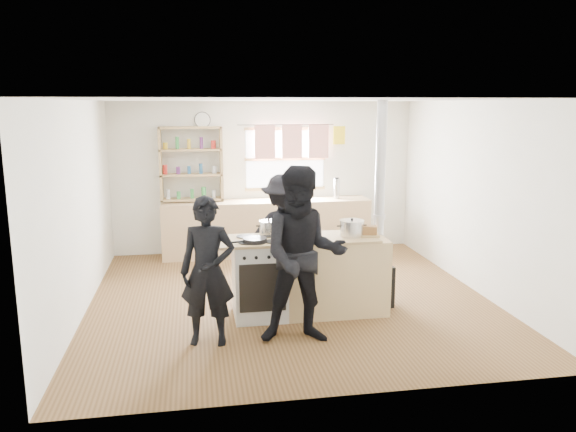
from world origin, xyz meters
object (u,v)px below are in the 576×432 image
at_px(roast_tray, 304,233).
at_px(stockpot_counter, 352,228).
at_px(thermos, 337,189).
at_px(cooking_island, 310,276).
at_px(bread_board, 367,232).
at_px(skillet_greens, 255,240).
at_px(person_near_right, 303,256).
at_px(flue_heater, 378,254).
at_px(person_near_left, 208,271).
at_px(person_far, 284,234).
at_px(stockpot_stove, 269,228).

xyz_separation_m(roast_tray, stockpot_counter, (0.55, -0.10, 0.06)).
bearing_deg(thermos, stockpot_counter, -100.86).
distance_m(cooking_island, bread_board, 0.85).
height_order(skillet_greens, stockpot_counter, stockpot_counter).
bearing_deg(person_near_right, stockpot_counter, 52.27).
height_order(roast_tray, flue_heater, flue_heater).
distance_m(skillet_greens, stockpot_counter, 1.16).
xyz_separation_m(cooking_island, skillet_greens, (-0.66, -0.13, 0.49)).
distance_m(thermos, roast_tray, 2.90).
bearing_deg(skillet_greens, bread_board, 3.61).
distance_m(person_near_left, person_far, 1.80).
relative_size(roast_tray, person_near_right, 0.19).
relative_size(roast_tray, stockpot_counter, 1.20).
bearing_deg(skillet_greens, roast_tray, 19.28).
relative_size(stockpot_stove, bread_board, 0.75).
distance_m(stockpot_stove, flue_heater, 1.39).
bearing_deg(person_far, thermos, -106.15).
height_order(cooking_island, person_far, person_far).
relative_size(bread_board, person_near_right, 0.17).
xyz_separation_m(skillet_greens, person_near_left, (-0.54, -0.52, -0.18)).
xyz_separation_m(thermos, flue_heater, (-0.15, -2.61, -0.42)).
distance_m(stockpot_stove, person_near_right, 1.02).
distance_m(bread_board, person_near_left, 1.98).
distance_m(skillet_greens, person_far, 1.09).
height_order(thermos, person_near_right, person_near_right).
height_order(skillet_greens, person_far, person_far).
distance_m(roast_tray, person_far, 0.78).
bearing_deg(bread_board, person_near_left, -162.09).
bearing_deg(thermos, person_far, -121.90).
relative_size(roast_tray, bread_board, 1.09).
relative_size(cooking_island, person_near_left, 1.27).
bearing_deg(roast_tray, bread_board, -9.94).
distance_m(bread_board, person_far, 1.24).
distance_m(stockpot_stove, person_far, 0.70).
bearing_deg(cooking_island, person_far, 102.15).
bearing_deg(thermos, roast_tray, -111.95).
xyz_separation_m(stockpot_counter, bread_board, (0.18, -0.03, -0.04)).
bearing_deg(person_far, flue_heater, 163.71).
relative_size(flue_heater, person_near_right, 1.35).
distance_m(thermos, person_near_left, 4.10).
distance_m(cooking_island, person_near_right, 0.92).
relative_size(thermos, flue_heater, 0.13).
xyz_separation_m(bread_board, person_near_left, (-1.87, -0.61, -0.21)).
bearing_deg(roast_tray, stockpot_counter, -9.80).
relative_size(stockpot_counter, person_far, 0.18).
bearing_deg(skillet_greens, cooking_island, 11.43).
bearing_deg(cooking_island, skillet_greens, -168.57).
bearing_deg(person_far, bread_board, 149.92).
bearing_deg(bread_board, thermos, 82.75).
relative_size(stockpot_counter, person_near_left, 0.18).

